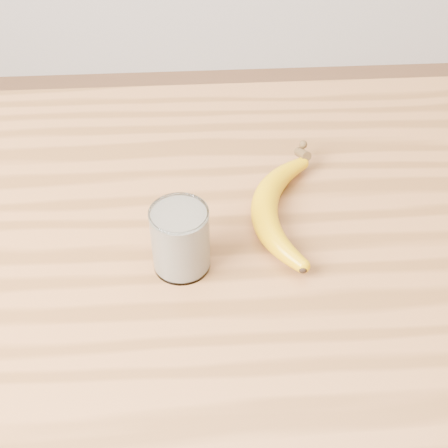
{
  "coord_description": "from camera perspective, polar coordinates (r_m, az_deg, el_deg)",
  "views": [
    {
      "loc": [
        -0.11,
        -0.57,
        1.49
      ],
      "look_at": [
        -0.08,
        0.01,
        0.93
      ],
      "focal_mm": 50.0,
      "sensor_mm": 36.0,
      "label": 1
    }
  ],
  "objects": [
    {
      "name": "table",
      "position": [
        0.93,
        4.98,
        -7.28
      ],
      "size": [
        1.2,
        0.8,
        0.9
      ],
      "color": "#925C30",
      "rests_on": "ground"
    },
    {
      "name": "smoothie_glass",
      "position": [
        0.77,
        -4.01,
        -1.39
      ],
      "size": [
        0.07,
        0.07,
        0.09
      ],
      "color": "white",
      "rests_on": "table"
    },
    {
      "name": "banana",
      "position": [
        0.85,
        3.62,
        1.47
      ],
      "size": [
        0.15,
        0.32,
        0.04
      ],
      "primitive_type": null,
      "rotation": [
        0.0,
        0.0,
        -0.15
      ],
      "color": "#C58F02",
      "rests_on": "table"
    }
  ]
}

